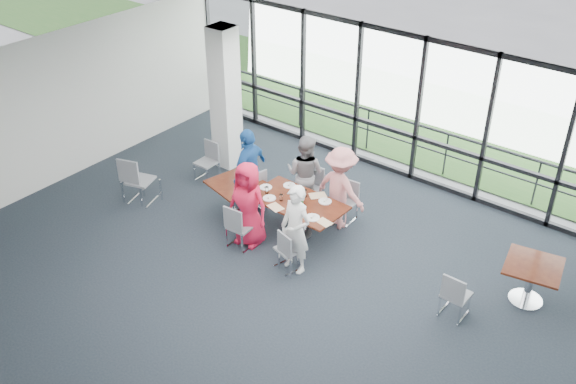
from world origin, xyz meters
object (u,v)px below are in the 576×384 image
Objects in this scene: structural_column at (225,99)px; chair_spare_la at (140,180)px; diner_far_left at (305,174)px; diner_far_right at (340,188)px; diner_end at (249,171)px; chair_main_nr at (289,249)px; side_table_right at (533,270)px; chair_spare_lb at (206,163)px; chair_main_fl at (310,189)px; chair_main_end at (249,191)px; diner_near_right at (296,229)px; chair_spare_r at (456,294)px; side_table_left at (237,187)px; chair_main_fr at (344,203)px; main_table at (298,207)px; diner_near_left at (248,204)px; chair_main_nl at (241,226)px.

structural_column reaches higher than chair_spare_la.
diner_far_left is 0.88m from diner_far_right.
diner_end is 2.21× the size of chair_main_nr.
diner_far_right reaches higher than chair_main_nr.
chair_main_nr is (3.42, -2.16, -1.19)m from structural_column.
chair_main_nr is at bearing 98.15° from diner_far_right.
side_table_right is 6.97m from chair_spare_lb.
chair_main_end is (-0.86, -0.88, 0.04)m from chair_main_fl.
diner_near_right is 2.85m from chair_spare_r.
chair_main_nr reaches higher than side_table_left.
side_table_right is 5.49m from diner_end.
diner_near_right reaches higher than chair_main_fr.
chair_main_fr is at bearing 32.42° from side_table_left.
side_table_left is at bearing -24.64° from diner_end.
chair_main_fl is (-0.40, 0.93, -0.19)m from main_table.
chair_spare_la is (-0.32, -2.29, -1.10)m from structural_column.
chair_spare_la reaches higher than chair_main_fr.
diner_near_right is at bearing 77.32° from chair_main_end.
diner_near_right is (0.60, -0.85, 0.23)m from main_table.
diner_far_left reaches higher than chair_main_fl.
chair_spare_la is (-2.67, -0.30, -0.34)m from diner_near_left.
chair_main_fl reaches higher than side_table_right.
diner_far_left is 1.94× the size of chair_spare_lb.
side_table_left is 0.97m from diner_near_left.
chair_spare_la is (-3.69, -1.80, -0.34)m from diner_far_right.
diner_end is 2.32m from chair_spare_la.
diner_far_left is 1.87× the size of chair_main_nl.
chair_spare_r is (6.15, -0.63, -0.00)m from chair_spare_lb.
chair_main_nl is at bearing 146.91° from chair_spare_lb.
diner_far_left is 1.80× the size of chair_main_end.
diner_far_left is 2.43m from chair_spare_lb.
chair_main_nr is at bearing -16.36° from chair_spare_la.
diner_far_left is at bearing 5.35° from chair_main_fr.
diner_end is at bearing 177.34° from main_table.
chair_main_nr reaches higher than side_table_right.
main_table is at bearing 8.73° from side_table_left.
chair_main_nl is 1.04× the size of chair_spare_lb.
structural_column is 4.22m from chair_main_nr.
diner_end is at bearing -34.66° from structural_column.
chair_spare_lb reaches higher than chair_main_fl.
chair_spare_lb reaches higher than chair_main_fr.
diner_end reaches higher than chair_main_end.
chair_main_fl is at bearing -5.80° from diner_far_right.
diner_near_left is at bearing 62.09° from diner_far_right.
diner_end is 0.45m from chair_main_end.
main_table and side_table_right have the same top height.
diner_end is at bearing 38.92° from chair_main_fl.
chair_spare_r is (3.92, 0.52, -0.42)m from diner_near_left.
main_table is 0.90m from diner_far_right.
main_table is 1.27m from chair_main_end.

